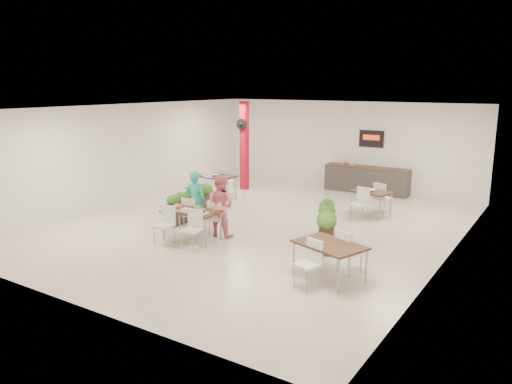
{
  "coord_description": "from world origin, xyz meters",
  "views": [
    {
      "loc": [
        7.14,
        -11.16,
        3.83
      ],
      "look_at": [
        0.37,
        -0.65,
        1.1
      ],
      "focal_mm": 35.0,
      "sensor_mm": 36.0,
      "label": 1
    }
  ],
  "objects_px": {
    "side_table_c": "(329,249)",
    "planter_left": "(190,202)",
    "service_counter": "(366,179)",
    "diner_woman": "(220,206)",
    "red_column": "(244,145)",
    "side_table_a": "(215,179)",
    "side_table_b": "(371,195)",
    "planter_right": "(327,223)",
    "diner_man": "(196,201)",
    "main_table": "(191,215)"
  },
  "relations": [
    {
      "from": "service_counter",
      "to": "side_table_c",
      "type": "relative_size",
      "value": 1.8
    },
    {
      "from": "service_counter",
      "to": "main_table",
      "type": "distance_m",
      "value": 7.81
    },
    {
      "from": "diner_woman",
      "to": "side_table_b",
      "type": "relative_size",
      "value": 0.94
    },
    {
      "from": "red_column",
      "to": "side_table_c",
      "type": "relative_size",
      "value": 1.92
    },
    {
      "from": "service_counter",
      "to": "diner_woman",
      "type": "xyz_separation_m",
      "value": [
        -1.28,
        -6.97,
        0.3
      ]
    },
    {
      "from": "diner_man",
      "to": "side_table_a",
      "type": "height_order",
      "value": "diner_man"
    },
    {
      "from": "side_table_a",
      "to": "side_table_c",
      "type": "relative_size",
      "value": 0.99
    },
    {
      "from": "planter_right",
      "to": "side_table_b",
      "type": "bearing_deg",
      "value": 89.59
    },
    {
      "from": "service_counter",
      "to": "side_table_a",
      "type": "bearing_deg",
      "value": -139.42
    },
    {
      "from": "red_column",
      "to": "side_table_b",
      "type": "height_order",
      "value": "red_column"
    },
    {
      "from": "diner_man",
      "to": "side_table_a",
      "type": "relative_size",
      "value": 0.98
    },
    {
      "from": "main_table",
      "to": "red_column",
      "type": "bearing_deg",
      "value": 111.84
    },
    {
      "from": "service_counter",
      "to": "planter_left",
      "type": "height_order",
      "value": "service_counter"
    },
    {
      "from": "main_table",
      "to": "diner_man",
      "type": "xyz_separation_m",
      "value": [
        -0.39,
        0.66,
        0.17
      ]
    },
    {
      "from": "side_table_a",
      "to": "service_counter",
      "type": "bearing_deg",
      "value": 45.43
    },
    {
      "from": "planter_left",
      "to": "side_table_b",
      "type": "relative_size",
      "value": 1.17
    },
    {
      "from": "diner_woman",
      "to": "side_table_c",
      "type": "xyz_separation_m",
      "value": [
        3.58,
        -1.21,
        -0.15
      ]
    },
    {
      "from": "service_counter",
      "to": "diner_man",
      "type": "height_order",
      "value": "service_counter"
    },
    {
      "from": "planter_left",
      "to": "side_table_c",
      "type": "height_order",
      "value": "planter_left"
    },
    {
      "from": "service_counter",
      "to": "planter_right",
      "type": "distance_m",
      "value": 6.19
    },
    {
      "from": "side_table_c",
      "to": "red_column",
      "type": "bearing_deg",
      "value": 153.85
    },
    {
      "from": "red_column",
      "to": "planter_right",
      "type": "xyz_separation_m",
      "value": [
        5.26,
        -4.19,
        -1.13
      ]
    },
    {
      "from": "planter_right",
      "to": "red_column",
      "type": "bearing_deg",
      "value": 141.41
    },
    {
      "from": "red_column",
      "to": "planter_left",
      "type": "xyz_separation_m",
      "value": [
        1.02,
        -4.29,
        -1.13
      ]
    },
    {
      "from": "diner_man",
      "to": "diner_woman",
      "type": "xyz_separation_m",
      "value": [
        0.8,
        0.0,
        -0.02
      ]
    },
    {
      "from": "planter_right",
      "to": "diner_man",
      "type": "bearing_deg",
      "value": -164.65
    },
    {
      "from": "diner_woman",
      "to": "side_table_c",
      "type": "distance_m",
      "value": 3.78
    },
    {
      "from": "side_table_a",
      "to": "diner_woman",
      "type": "bearing_deg",
      "value": -46.23
    },
    {
      "from": "red_column",
      "to": "side_table_a",
      "type": "distance_m",
      "value": 1.92
    },
    {
      "from": "diner_woman",
      "to": "side_table_a",
      "type": "distance_m",
      "value": 4.47
    },
    {
      "from": "main_table",
      "to": "side_table_b",
      "type": "distance_m",
      "value": 5.48
    },
    {
      "from": "service_counter",
      "to": "planter_left",
      "type": "relative_size",
      "value": 1.53
    },
    {
      "from": "diner_man",
      "to": "side_table_b",
      "type": "relative_size",
      "value": 0.96
    },
    {
      "from": "service_counter",
      "to": "side_table_c",
      "type": "bearing_deg",
      "value": -74.28
    },
    {
      "from": "service_counter",
      "to": "planter_left",
      "type": "distance_m",
      "value": 6.83
    },
    {
      "from": "service_counter",
      "to": "side_table_c",
      "type": "distance_m",
      "value": 8.5
    },
    {
      "from": "red_column",
      "to": "planter_right",
      "type": "height_order",
      "value": "red_column"
    },
    {
      "from": "red_column",
      "to": "diner_woman",
      "type": "relative_size",
      "value": 2.03
    },
    {
      "from": "service_counter",
      "to": "side_table_b",
      "type": "bearing_deg",
      "value": -67.09
    },
    {
      "from": "side_table_a",
      "to": "side_table_c",
      "type": "xyz_separation_m",
      "value": [
        6.39,
        -4.69,
        -0.0
      ]
    },
    {
      "from": "service_counter",
      "to": "diner_woman",
      "type": "height_order",
      "value": "service_counter"
    },
    {
      "from": "diner_woman",
      "to": "planter_right",
      "type": "bearing_deg",
      "value": -164.7
    },
    {
      "from": "side_table_a",
      "to": "planter_left",
      "type": "bearing_deg",
      "value": -62.5
    },
    {
      "from": "diner_man",
      "to": "planter_right",
      "type": "relative_size",
      "value": 0.81
    },
    {
      "from": "diner_man",
      "to": "side_table_c",
      "type": "bearing_deg",
      "value": 160.01
    },
    {
      "from": "main_table",
      "to": "planter_right",
      "type": "bearing_deg",
      "value": 28.08
    },
    {
      "from": "side_table_c",
      "to": "planter_left",
      "type": "bearing_deg",
      "value": 177.87
    },
    {
      "from": "planter_left",
      "to": "planter_right",
      "type": "bearing_deg",
      "value": 1.24
    },
    {
      "from": "side_table_a",
      "to": "side_table_b",
      "type": "bearing_deg",
      "value": 9.9
    },
    {
      "from": "side_table_c",
      "to": "diner_woman",
      "type": "bearing_deg",
      "value": -179.73
    }
  ]
}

